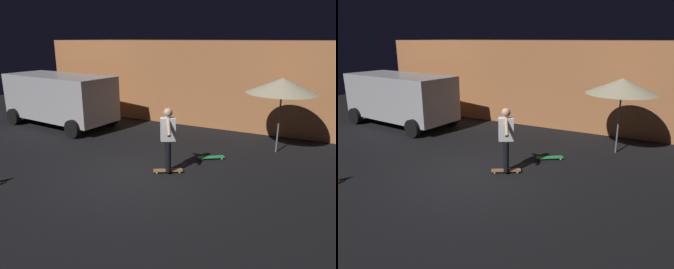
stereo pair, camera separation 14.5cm
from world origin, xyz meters
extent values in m
plane|color=black|center=(0.00, 0.00, 0.00)|extent=(28.00, 28.00, 0.00)
cube|color=#C67A47|center=(-0.93, 7.56, 1.66)|extent=(13.30, 4.42, 3.32)
cube|color=#B2B2B7|center=(-5.24, 3.08, 1.18)|extent=(4.77, 2.37, 1.70)
cube|color=black|center=(-7.51, 3.32, 1.53)|extent=(0.24, 1.74, 0.64)
cylinder|color=black|center=(-7.08, 2.28, 0.33)|extent=(0.68, 0.29, 0.66)
cylinder|color=black|center=(-6.88, 4.25, 0.33)|extent=(0.68, 0.29, 0.66)
cylinder|color=black|center=(-3.60, 1.91, 0.33)|extent=(0.68, 0.29, 0.66)
cylinder|color=black|center=(-3.40, 3.88, 0.33)|extent=(0.68, 0.29, 0.66)
cylinder|color=slate|center=(3.10, 3.61, 1.10)|extent=(0.05, 0.05, 2.20)
cone|color=beige|center=(3.10, 3.61, 2.08)|extent=(2.10, 2.10, 0.45)
cube|color=olive|center=(0.81, 0.66, 0.06)|extent=(0.77, 0.57, 0.02)
sphere|color=silver|center=(1.02, 0.89, 0.03)|extent=(0.05, 0.05, 0.05)
sphere|color=silver|center=(1.11, 0.74, 0.03)|extent=(0.05, 0.05, 0.05)
sphere|color=silver|center=(0.51, 0.58, 0.03)|extent=(0.05, 0.05, 0.05)
sphere|color=silver|center=(0.59, 0.44, 0.03)|extent=(0.05, 0.05, 0.05)
cube|color=green|center=(1.50, 2.12, 0.06)|extent=(0.76, 0.60, 0.02)
sphere|color=silver|center=(1.30, 1.88, 0.03)|extent=(0.05, 0.05, 0.05)
sphere|color=silver|center=(1.21, 2.02, 0.03)|extent=(0.05, 0.05, 0.05)
sphere|color=silver|center=(1.80, 2.22, 0.03)|extent=(0.05, 0.05, 0.05)
sphere|color=silver|center=(1.70, 2.36, 0.03)|extent=(0.05, 0.05, 0.05)
cylinder|color=black|center=(0.75, 0.76, 0.48)|extent=(0.14, 0.14, 0.82)
cylinder|color=black|center=(0.86, 0.57, 0.48)|extent=(0.14, 0.14, 0.82)
cube|color=white|center=(0.81, 0.66, 1.19)|extent=(0.44, 0.38, 0.60)
sphere|color=tan|center=(0.81, 0.66, 1.62)|extent=(0.23, 0.23, 0.23)
cylinder|color=tan|center=(0.70, 0.85, 1.34)|extent=(0.35, 0.51, 0.46)
cylinder|color=tan|center=(0.92, 0.48, 1.34)|extent=(0.35, 0.51, 0.46)
camera|label=1|loc=(4.37, -6.42, 3.42)|focal=34.60mm
camera|label=2|loc=(4.50, -6.36, 3.42)|focal=34.60mm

